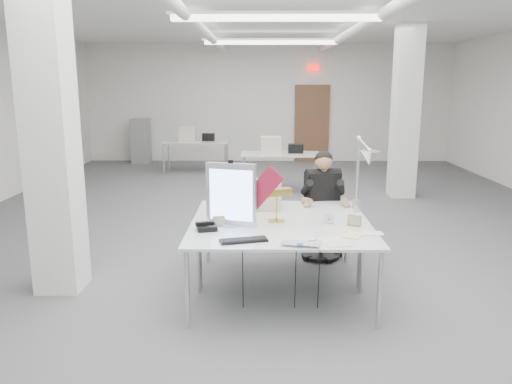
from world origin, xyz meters
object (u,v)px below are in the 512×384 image
desk_main (282,235)px  desk_phone (207,228)px  laptop (300,246)px  bankers_lamp (277,205)px  office_chair (322,212)px  beige_monitor (264,195)px  seated_person (323,188)px  monitor (231,195)px  architect_lamp (362,170)px

desk_main → desk_phone: 0.72m
laptop → bankers_lamp: (-0.18, 0.81, 0.16)m
office_chair → beige_monitor: 0.94m
laptop → bankers_lamp: size_ratio=0.96×
seated_person → beige_monitor: 0.85m
seated_person → laptop: bearing=-114.2°
seated_person → desk_phone: size_ratio=4.44×
desk_main → bankers_lamp: size_ratio=5.14×
laptop → beige_monitor: 1.40m
beige_monitor → desk_phone: bearing=-129.8°
office_chair → monitor: bearing=-142.4°
seated_person → beige_monitor: bearing=-158.5°
desk_phone → beige_monitor: (0.55, 0.85, 0.14)m
desk_main → monitor: bearing=150.1°
desk_main → beige_monitor: (-0.16, 0.97, 0.17)m
office_chair → monitor: (-1.04, -1.20, 0.49)m
office_chair → architect_lamp: size_ratio=1.16×
seated_person → desk_phone: 1.82m
laptop → architect_lamp: (0.71, 1.01, 0.49)m
office_chair → seated_person: size_ratio=1.41×
architect_lamp → desk_main: bearing=-149.9°
seated_person → bankers_lamp: bearing=-131.8°
laptop → architect_lamp: 1.33m
seated_person → desk_main: bearing=-122.5°
beige_monitor → desk_main: bearing=-87.3°
seated_person → laptop: size_ratio=2.45×
architect_lamp → bankers_lamp: bearing=-173.3°
desk_phone → office_chair: bearing=33.5°
monitor → beige_monitor: (0.33, 0.69, -0.15)m
desk_main → office_chair: size_ratio=1.55×
seated_person → architect_lamp: bearing=-81.0°
architect_lamp → desk_phone: bearing=-168.3°
office_chair → bankers_lamp: bearing=-130.6°
desk_main → desk_phone: desk_phone is taller
bankers_lamp → desk_phone: 0.75m
bankers_lamp → architect_lamp: 0.97m
desk_main → seated_person: size_ratio=2.19×
desk_phone → architect_lamp: size_ratio=0.18×
desk_phone → architect_lamp: bearing=4.3°
bankers_lamp → laptop: bearing=-100.2°
monitor → laptop: monitor is taller
architect_lamp → beige_monitor: bearing=155.0°
office_chair → laptop: office_chair is taller
seated_person → architect_lamp: (0.30, -0.81, 0.36)m
laptop → beige_monitor: bearing=112.8°
desk_main → architect_lamp: (0.85, 0.62, 0.51)m
bankers_lamp → desk_phone: (-0.67, -0.30, -0.15)m
laptop → architect_lamp: architect_lamp is taller
desk_main → architect_lamp: bearing=36.2°
laptop → architect_lamp: size_ratio=0.33×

